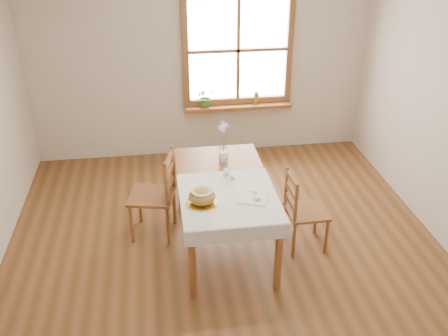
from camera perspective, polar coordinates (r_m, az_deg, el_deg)
The scene contains 18 objects.
ground at distance 5.09m, azimuth 0.49°, elevation -10.57°, with size 5.00×5.00×0.00m, color brown.
room_walls at distance 4.22m, azimuth 0.59°, elevation 7.72°, with size 4.60×5.10×2.65m.
window at distance 6.70m, azimuth 1.61°, elevation 13.31°, with size 1.46×0.08×1.46m.
window_sill at distance 6.87m, azimuth 1.62°, elevation 7.03°, with size 1.46×0.20×0.05m.
dining_table at distance 4.95m, azimuth -0.00°, elevation -2.39°, with size 0.90×1.60×0.75m.
table_linen at distance 4.64m, azimuth 0.54°, elevation -3.35°, with size 0.91×0.99×0.01m, color white.
chair_left at distance 5.26m, azimuth -8.26°, elevation -3.01°, with size 0.45×0.47×0.96m, color brown, non-canonical shape.
chair_right at distance 5.12m, azimuth 9.45°, elevation -4.80°, with size 0.40×0.42×0.85m, color brown, non-canonical shape.
bread_plate at distance 4.55m, azimuth -2.50°, elevation -3.93°, with size 0.29×0.29×0.02m, color white.
bread_loaf at distance 4.51m, azimuth -2.52°, elevation -3.12°, with size 0.25×0.25×0.14m, color #AC823D.
egg_napkin at distance 4.61m, azimuth 3.31°, elevation -3.47°, with size 0.27×0.23×0.01m, color white.
eggs at distance 4.60m, azimuth 3.32°, elevation -3.16°, with size 0.21×0.19×0.05m, color white, non-canonical shape.
salt_shaker at distance 4.93m, azimuth 0.25°, elevation -0.55°, with size 0.05×0.05×0.10m, color white.
pepper_shaker at distance 4.87m, azimuth 0.96°, elevation -1.04°, with size 0.04×0.04×0.08m, color white.
flower_vase at distance 5.25m, azimuth -0.06°, elevation 1.29°, with size 0.10×0.10×0.11m, color white.
lavender_bouquet at distance 5.16m, azimuth -0.07°, elevation 3.42°, with size 0.17×0.17×0.32m, color #68579B, non-canonical shape.
potted_plant at distance 6.77m, azimuth -2.13°, elevation 7.86°, with size 0.24×0.27×0.21m, color #3C6C2B.
amber_bottle at distance 6.88m, azimuth 3.70°, elevation 8.02°, with size 0.06×0.06×0.18m, color #9E661D.
Camera 1 is at (-0.61, -3.90, 3.21)m, focal length 40.00 mm.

